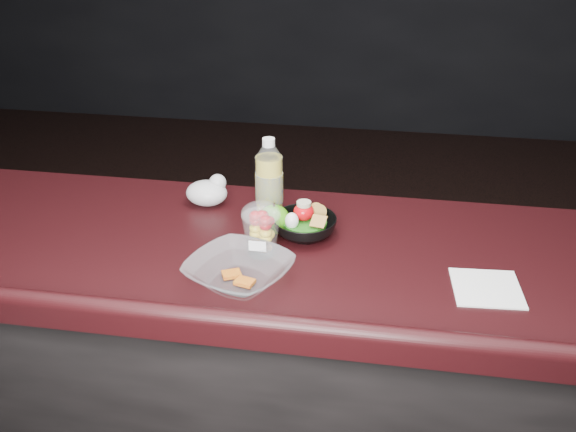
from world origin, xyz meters
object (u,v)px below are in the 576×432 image
object	(u,v)px
takeout_bowl	(239,272)
fruit_cup	(261,228)
green_apple	(274,219)
snack_bowl	(304,225)
lemonade_bottle	(269,185)

from	to	relation	value
takeout_bowl	fruit_cup	bearing A→B (deg)	79.43
green_apple	snack_bowl	size ratio (longest dim) A/B	0.45
fruit_cup	takeout_bowl	world-z (taller)	fruit_cup
lemonade_bottle	takeout_bowl	world-z (taller)	lemonade_bottle
fruit_cup	green_apple	xyz separation A→B (m)	(0.01, 0.11, -0.03)
fruit_cup	green_apple	distance (m)	0.12
green_apple	takeout_bowl	world-z (taller)	green_apple
fruit_cup	snack_bowl	bearing A→B (deg)	49.23
green_apple	snack_bowl	distance (m)	0.08
snack_bowl	takeout_bowl	size ratio (longest dim) A/B	0.64
fruit_cup	takeout_bowl	bearing A→B (deg)	-100.57
green_apple	lemonade_bottle	bearing A→B (deg)	108.10
lemonade_bottle	green_apple	distance (m)	0.11
lemonade_bottle	green_apple	world-z (taller)	lemonade_bottle
fruit_cup	takeout_bowl	distance (m)	0.15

